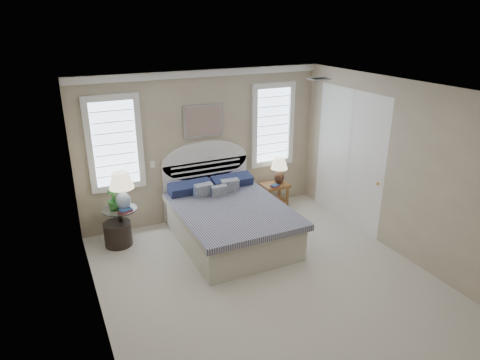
% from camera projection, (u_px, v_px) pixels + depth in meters
% --- Properties ---
extents(floor, '(4.50, 5.00, 0.01)m').
position_uv_depth(floor, '(269.00, 283.00, 6.06)').
color(floor, '#B7AB9C').
rests_on(floor, ground).
extents(ceiling, '(4.50, 5.00, 0.01)m').
position_uv_depth(ceiling, '(275.00, 91.00, 5.09)').
color(ceiling, white).
rests_on(ceiling, wall_back).
extents(wall_back, '(4.50, 0.02, 2.70)m').
position_uv_depth(wall_back, '(204.00, 146.00, 7.69)').
color(wall_back, tan).
rests_on(wall_back, floor).
extents(wall_left, '(0.02, 5.00, 2.70)m').
position_uv_depth(wall_left, '(93.00, 230.00, 4.68)').
color(wall_left, tan).
rests_on(wall_left, floor).
extents(wall_right, '(0.02, 5.00, 2.70)m').
position_uv_depth(wall_right, '(401.00, 171.00, 6.48)').
color(wall_right, tan).
rests_on(wall_right, floor).
extents(crown_molding, '(4.50, 0.08, 0.12)m').
position_uv_depth(crown_molding, '(202.00, 73.00, 7.19)').
color(crown_molding, white).
rests_on(crown_molding, wall_back).
extents(hvac_vent, '(0.30, 0.20, 0.02)m').
position_uv_depth(hvac_vent, '(319.00, 79.00, 6.26)').
color(hvac_vent, '#B2B2B2').
rests_on(hvac_vent, ceiling).
extents(switch_plate, '(0.08, 0.01, 0.12)m').
position_uv_depth(switch_plate, '(153.00, 164.00, 7.36)').
color(switch_plate, white).
rests_on(switch_plate, wall_back).
extents(window_left, '(0.90, 0.06, 1.60)m').
position_uv_depth(window_left, '(115.00, 143.00, 6.96)').
color(window_left, '#C9E3FF').
rests_on(window_left, wall_back).
extents(window_right, '(0.90, 0.06, 1.60)m').
position_uv_depth(window_right, '(272.00, 125.00, 8.14)').
color(window_right, '#C9E3FF').
rests_on(window_right, wall_back).
extents(painting, '(0.74, 0.04, 0.58)m').
position_uv_depth(painting, '(204.00, 121.00, 7.48)').
color(painting, silver).
rests_on(painting, wall_back).
extents(closet_door, '(0.02, 1.80, 2.40)m').
position_uv_depth(closet_door, '(349.00, 158.00, 7.54)').
color(closet_door, white).
rests_on(closet_door, floor).
extents(bed, '(1.72, 2.28, 1.47)m').
position_uv_depth(bed, '(228.00, 218.00, 7.15)').
color(bed, beige).
rests_on(bed, floor).
extents(side_table_left, '(0.56, 0.56, 0.63)m').
position_uv_depth(side_table_left, '(121.00, 222.00, 6.99)').
color(side_table_left, black).
rests_on(side_table_left, floor).
extents(nightstand_right, '(0.50, 0.40, 0.53)m').
position_uv_depth(nightstand_right, '(275.00, 191.00, 8.26)').
color(nightstand_right, olive).
rests_on(nightstand_right, floor).
extents(floor_pot, '(0.51, 0.51, 0.40)m').
position_uv_depth(floor_pot, '(118.00, 234.00, 7.01)').
color(floor_pot, black).
rests_on(floor_pot, floor).
extents(lamp_left, '(0.50, 0.50, 0.64)m').
position_uv_depth(lamp_left, '(122.00, 187.00, 6.75)').
color(lamp_left, silver).
rests_on(lamp_left, side_table_left).
extents(lamp_right, '(0.33, 0.33, 0.52)m').
position_uv_depth(lamp_right, '(279.00, 168.00, 8.11)').
color(lamp_right, black).
rests_on(lamp_right, nightstand_right).
extents(potted_plant, '(0.26, 0.26, 0.39)m').
position_uv_depth(potted_plant, '(114.00, 199.00, 6.80)').
color(potted_plant, '#31732E').
rests_on(potted_plant, side_table_left).
extents(books_left, '(0.23, 0.19, 0.05)m').
position_uv_depth(books_left, '(126.00, 210.00, 6.78)').
color(books_left, maroon).
rests_on(books_left, side_table_left).
extents(books_right, '(0.18, 0.14, 0.04)m').
position_uv_depth(books_right, '(275.00, 186.00, 8.05)').
color(books_right, maroon).
rests_on(books_right, nightstand_right).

